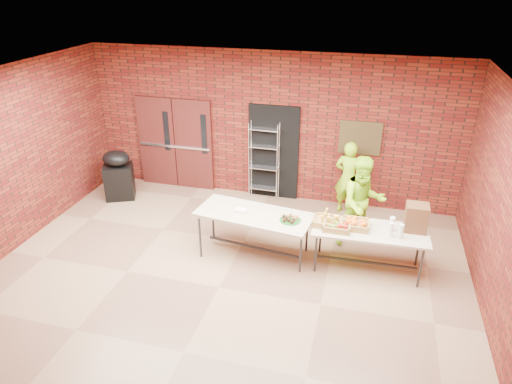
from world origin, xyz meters
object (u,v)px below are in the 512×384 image
Objects in this scene: wire_rack at (264,161)px; volunteer_man at (362,202)px; table_left at (254,217)px; table_right at (370,233)px; coffee_dispenser at (416,218)px; volunteer_woman at (348,178)px; covered_grill at (118,175)px.

wire_rack is 2.59m from volunteer_man.
table_left is 1.21× the size of volunteer_man.
table_right is at bearing 9.48° from table_left.
coffee_dispenser reaches higher than table_left.
volunteer_woman is (1.45, 2.01, 0.03)m from table_left.
volunteer_man is at bearing 145.79° from coffee_dispenser.
wire_rack reaches higher than volunteer_woman.
table_left is 3.78m from covered_grill.
volunteer_woman reaches higher than coffee_dispenser.
covered_grill is at bearing 165.59° from table_left.
table_right is 2.02m from volunteer_woman.
coffee_dispenser is 1.07m from volunteer_man.
covered_grill reaches higher than table_left.
table_right is (2.35, -2.17, -0.17)m from wire_rack.
coffee_dispenser is 6.29m from covered_grill.
volunteer_man is at bearing 121.69° from volunteer_woman.
volunteer_man is at bearing 32.53° from table_left.
coffee_dispenser is (3.05, -2.00, 0.13)m from wire_rack.
volunteer_woman is (1.83, -0.22, -0.09)m from wire_rack.
wire_rack reaches higher than covered_grill.
coffee_dispenser is at bearing 12.19° from table_right.
table_right is 0.78m from coffee_dispenser.
coffee_dispenser is 0.42× the size of covered_grill.
wire_rack is at bearing 127.64° from volunteer_man.
table_right is 1.21× the size of volunteer_woman.
volunteer_woman is at bearing 86.59° from volunteer_man.
covered_grill is 0.64× the size of volunteer_man.
table_left is 1.90× the size of covered_grill.
wire_rack reaches higher than table_right.
table_right is 5.63m from covered_grill.
volunteer_man is (-0.88, 0.60, -0.14)m from coffee_dispenser.
wire_rack is 1.85m from volunteer_woman.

